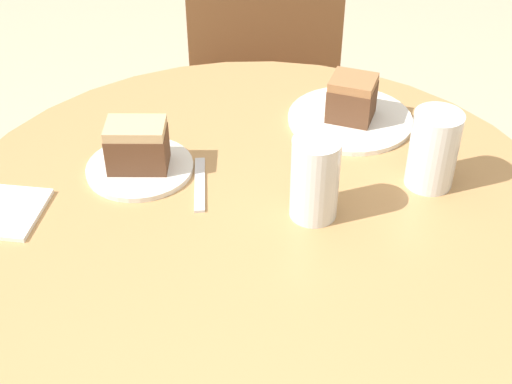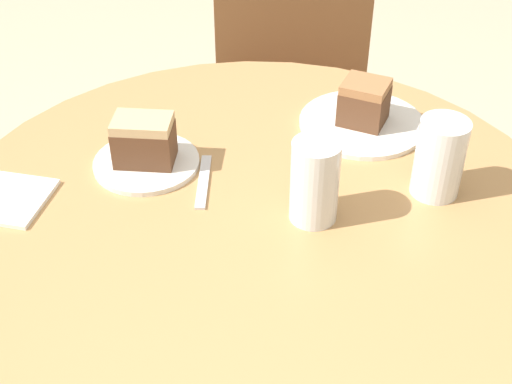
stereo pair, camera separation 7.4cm
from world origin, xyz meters
TOP-DOWN VIEW (x-y plane):
  - table at (0.00, 0.00)m, footprint 1.08×1.08m
  - chair at (-0.04, 0.86)m, footprint 0.50×0.43m
  - plate_near at (-0.22, 0.10)m, footprint 0.19×0.19m
  - plate_far at (0.17, 0.29)m, footprint 0.25×0.25m
  - cake_slice_near at (-0.22, 0.10)m, footprint 0.11×0.08m
  - cake_slice_far at (0.17, 0.29)m, footprint 0.10×0.10m
  - glass_lemonade at (0.10, 0.00)m, footprint 0.08×0.08m
  - glass_water at (0.30, 0.10)m, footprint 0.08×0.08m
  - napkin_stack at (-0.42, -0.04)m, footprint 0.14×0.14m
  - fork at (-0.10, 0.06)m, footprint 0.04×0.15m

SIDE VIEW (x-z plane):
  - chair at x=-0.04m, z-range 0.04..0.89m
  - table at x=0.00m, z-range 0.22..0.97m
  - fork at x=-0.10m, z-range 0.75..0.76m
  - napkin_stack at x=-0.42m, z-range 0.75..0.76m
  - plate_near at x=-0.22m, z-range 0.75..0.76m
  - plate_far at x=0.17m, z-range 0.75..0.76m
  - cake_slice_far at x=0.17m, z-range 0.76..0.85m
  - cake_slice_near at x=-0.22m, z-range 0.76..0.85m
  - glass_water at x=0.30m, z-range 0.74..0.88m
  - glass_lemonade at x=0.10m, z-range 0.74..0.89m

